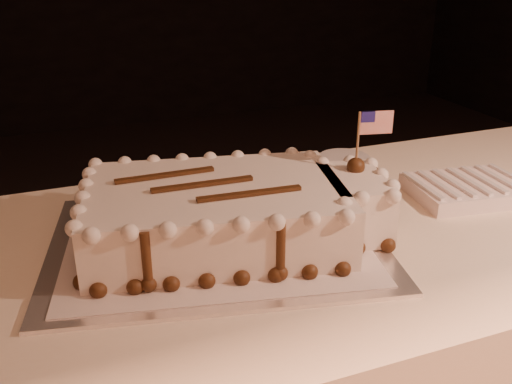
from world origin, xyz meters
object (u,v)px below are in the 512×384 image
object	(u,v)px
sheet_cake	(233,212)
napkin_stack	(467,189)
cake_board	(217,242)
side_plate	(344,158)

from	to	relation	value
sheet_cake	napkin_stack	world-z (taller)	sheet_cake
sheet_cake	napkin_stack	size ratio (longest dim) A/B	2.26
sheet_cake	napkin_stack	bearing A→B (deg)	1.61
sheet_cake	cake_board	bearing A→B (deg)	168.46
cake_board	side_plate	distance (m)	0.55
cake_board	side_plate	world-z (taller)	side_plate
cake_board	napkin_stack	xyz separation A→B (m)	(0.59, 0.01, 0.01)
cake_board	sheet_cake	size ratio (longest dim) A/B	1.01
cake_board	sheet_cake	world-z (taller)	sheet_cake
side_plate	napkin_stack	bearing A→B (deg)	-65.27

